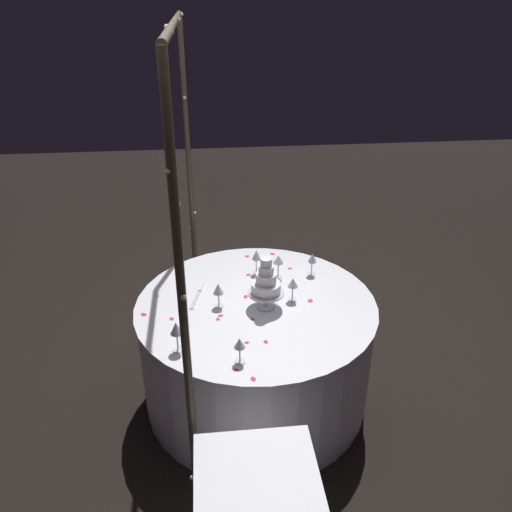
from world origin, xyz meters
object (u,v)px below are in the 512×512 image
Objects in this scene: wine_glass_0 at (256,256)px; wine_glass_3 at (176,329)px; wine_glass_4 at (218,290)px; wine_glass_5 at (293,284)px; wine_glass_1 at (278,260)px; decorative_arch at (185,189)px; main_table at (256,351)px; wine_glass_6 at (240,344)px; cake_knife at (198,294)px; tiered_cake at (266,283)px; wine_glass_2 at (312,259)px.

wine_glass_0 is 0.98× the size of wine_glass_3.
wine_glass_5 is (0.02, -0.46, -0.00)m from wine_glass_4.
decorative_arch is at bearing 117.69° from wine_glass_1.
main_table is 9.57× the size of wine_glass_5.
wine_glass_0 is at bearing -32.87° from wine_glass_3.
wine_glass_0 is (0.37, -0.43, -0.63)m from decorative_arch.
wine_glass_6 is (-0.55, 0.37, -0.00)m from wine_glass_5.
cake_knife is (0.54, -0.11, -0.13)m from wine_glass_3.
wine_glass_0 is at bearing 1.74° from tiered_cake.
cake_knife is at bearing 69.43° from main_table.
wine_glass_2 is 0.35m from wine_glass_5.
wine_glass_1 is at bearing -19.92° from tiered_cake.
main_table is 0.80m from wine_glass_3.
decorative_arch is 0.89m from wine_glass_1.
wine_glass_2 is at bearing -44.57° from tiered_cake.
main_table is at bearing 127.20° from wine_glass_2.
wine_glass_0 is 0.47m from wine_glass_4.
decorative_arch is at bearing 83.63° from tiered_cake.
wine_glass_2 reaches higher than wine_glass_6.
main_table is 0.54m from tiered_cake.
tiered_cake is 0.29m from wine_glass_4.
wine_glass_5 is (0.42, -0.69, -0.02)m from wine_glass_3.
wine_glass_3 is (-0.72, 0.87, 0.02)m from wine_glass_2.
decorative_arch is 0.66m from wine_glass_4.
cake_knife is at bearing 40.99° from wine_glass_4.
wine_glass_1 is 0.95m from wine_glass_3.
cake_knife is (0.18, 0.41, -0.16)m from tiered_cake.
wine_glass_1 is at bearing -73.07° from cake_knife.
wine_glass_1 reaches higher than main_table.
wine_glass_3 reaches higher than wine_glass_6.
decorative_arch reaches higher than wine_glass_0.
wine_glass_1 is at bearing -118.06° from wine_glass_0.
wine_glass_0 is at bearing -49.09° from decorative_arch.
decorative_arch reaches higher than wine_glass_5.
wine_glass_4 is at bearing -93.91° from decorative_arch.
tiered_cake is (-0.05, -0.05, 0.54)m from main_table.
wine_glass_4 is (-0.38, 0.27, -0.01)m from wine_glass_0.
wine_glass_2 reaches higher than main_table.
wine_glass_0 is 1.10× the size of wine_glass_4.
wine_glass_4 is at bearing 92.91° from main_table.
wine_glass_6 is at bearing -170.71° from wine_glass_4.
wine_glass_2 is 0.79m from cake_knife.
tiered_cake is 0.53m from wine_glass_6.
wine_glass_5 is at bearing -70.16° from tiered_cake.
wine_glass_4 is (0.04, 0.28, -0.05)m from tiered_cake.
wine_glass_4 reaches higher than wine_glass_6.
main_table is 4.43× the size of tiered_cake.
wine_glass_2 is at bearing -86.10° from wine_glass_1.
tiered_cake reaches higher than wine_glass_1.
main_table is at bearing -14.63° from wine_glass_6.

